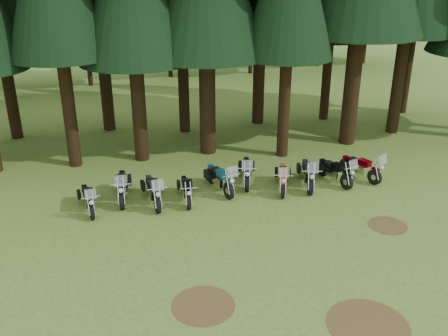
{
  "coord_description": "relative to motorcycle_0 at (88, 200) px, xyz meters",
  "views": [
    {
      "loc": [
        -5.57,
        -13.03,
        9.03
      ],
      "look_at": [
        -0.38,
        5.0,
        1.0
      ],
      "focal_mm": 40.0,
      "sensor_mm": 36.0,
      "label": 1
    }
  ],
  "objects": [
    {
      "name": "motorcycle_4",
      "position": [
        5.3,
        0.3,
        0.06
      ],
      "size": [
        0.71,
        2.42,
        1.52
      ],
      "rotation": [
        0.0,
        0.0,
        0.17
      ],
      "color": "black",
      "rests_on": "ground"
    },
    {
      "name": "motorcycle_8",
      "position": [
        10.25,
        -0.25,
        0.03
      ],
      "size": [
        0.76,
        2.27,
        1.43
      ],
      "rotation": [
        0.0,
        0.0,
        0.21
      ],
      "color": "black",
      "rests_on": "ground"
    },
    {
      "name": "motorcycle_2",
      "position": [
        2.47,
        -0.07,
        0.05
      ],
      "size": [
        0.46,
        2.4,
        1.51
      ],
      "rotation": [
        0.0,
        0.0,
        0.04
      ],
      "color": "black",
      "rests_on": "ground"
    },
    {
      "name": "dirt_patch_1",
      "position": [
        10.36,
        -4.18,
        -0.44
      ],
      "size": [
        1.4,
        1.4,
        0.01
      ],
      "primitive_type": "cylinder",
      "color": "#4C3D1E",
      "rests_on": "ground"
    },
    {
      "name": "motorcycle_0",
      "position": [
        0.0,
        0.0,
        0.0
      ],
      "size": [
        0.53,
        2.14,
        1.34
      ],
      "rotation": [
        0.0,
        0.0,
        0.12
      ],
      "color": "black",
      "rests_on": "ground"
    },
    {
      "name": "decid_2",
      "position": [
        -4.57,
        20.1,
        4.51
      ],
      "size": [
        6.72,
        6.53,
        8.4
      ],
      "color": "black",
      "rests_on": "ground"
    },
    {
      "name": "dirt_patch_2",
      "position": [
        6.86,
        -8.68,
        -0.44
      ],
      "size": [
        2.2,
        2.2,
        0.01
      ],
      "primitive_type": "cylinder",
      "color": "#4C3D1E",
      "rests_on": "ground"
    },
    {
      "name": "motorcycle_6",
      "position": [
        7.85,
        -0.28,
        0.03
      ],
      "size": [
        1.11,
        2.23,
        1.44
      ],
      "rotation": [
        0.0,
        0.0,
        -0.38
      ],
      "color": "black",
      "rests_on": "ground"
    },
    {
      "name": "dirt_patch_0",
      "position": [
        2.86,
        -6.68,
        -0.44
      ],
      "size": [
        1.8,
        1.8,
        0.01
      ],
      "primitive_type": "cylinder",
      "color": "#4C3D1E",
      "rests_on": "ground"
    },
    {
      "name": "motorcycle_5",
      "position": [
        6.6,
        0.74,
        0.05
      ],
      "size": [
        1.0,
        2.37,
        1.51
      ],
      "rotation": [
        0.0,
        0.0,
        -0.3
      ],
      "color": "black",
      "rests_on": "ground"
    },
    {
      "name": "decid_4",
      "position": [
        7.44,
        21.64,
        3.92
      ],
      "size": [
        5.93,
        5.76,
        7.41
      ],
      "color": "black",
      "rests_on": "ground"
    },
    {
      "name": "decid_6",
      "position": [
        20.72,
        22.33,
        4.75
      ],
      "size": [
        7.06,
        6.86,
        8.82
      ],
      "color": "black",
      "rests_on": "ground"
    },
    {
      "name": "motorcycle_1",
      "position": [
        1.35,
        0.62,
        0.07
      ],
      "size": [
        0.6,
        2.47,
        1.55
      ],
      "rotation": [
        0.0,
        0.0,
        -0.11
      ],
      "color": "black",
      "rests_on": "ground"
    },
    {
      "name": "decid_3",
      "position": [
        1.15,
        20.45,
        4.06
      ],
      "size": [
        6.12,
        5.95,
        7.65
      ],
      "color": "black",
      "rests_on": "ground"
    },
    {
      "name": "motorcycle_7",
      "position": [
        8.97,
        -0.26,
        0.06
      ],
      "size": [
        0.99,
        2.42,
        1.54
      ],
      "rotation": [
        0.0,
        0.0,
        -0.29
      ],
      "color": "black",
      "rests_on": "ground"
    },
    {
      "name": "motorcycle_3",
      "position": [
        3.77,
        -0.19,
        -0.02
      ],
      "size": [
        0.37,
        2.07,
        0.84
      ],
      "rotation": [
        0.0,
        0.0,
        -0.1
      ],
      "color": "black",
      "rests_on": "ground"
    },
    {
      "name": "ground",
      "position": [
        5.86,
        -4.68,
        -0.45
      ],
      "size": [
        120.0,
        120.0,
        0.0
      ],
      "primitive_type": "plane",
      "color": "#496B23",
      "rests_on": "ground"
    },
    {
      "name": "motorcycle_9",
      "position": [
        11.53,
        -0.17,
        0.03
      ],
      "size": [
        1.06,
        2.25,
        1.45
      ],
      "rotation": [
        0.0,
        0.0,
        0.35
      ],
      "color": "black",
      "rests_on": "ground"
    }
  ]
}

